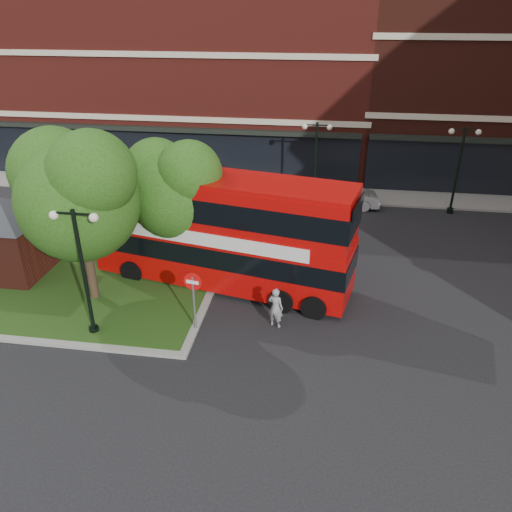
% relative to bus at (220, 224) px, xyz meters
% --- Properties ---
extents(ground, '(120.00, 120.00, 0.00)m').
position_rel_bus_xyz_m(ground, '(1.54, -4.64, -2.80)').
color(ground, black).
rests_on(ground, ground).
extents(pavement_far, '(44.00, 3.00, 0.12)m').
position_rel_bus_xyz_m(pavement_far, '(1.54, 11.86, -2.74)').
color(pavement_far, slate).
rests_on(pavement_far, ground).
extents(terrace_far_left, '(26.00, 12.00, 14.00)m').
position_rel_bus_xyz_m(terrace_far_left, '(-6.46, 19.36, 4.20)').
color(terrace_far_left, maroon).
rests_on(terrace_far_left, ground).
extents(terrace_far_right, '(18.00, 12.00, 16.00)m').
position_rel_bus_xyz_m(terrace_far_right, '(15.54, 19.36, 5.20)').
color(terrace_far_right, '#471911').
rests_on(terrace_far_right, ground).
extents(traffic_island, '(12.60, 7.60, 0.15)m').
position_rel_bus_xyz_m(traffic_island, '(-6.46, -1.64, -2.73)').
color(traffic_island, gray).
rests_on(traffic_island, ground).
extents(kiosk, '(6.51, 6.51, 3.60)m').
position_rel_bus_xyz_m(kiosk, '(-9.46, -0.64, -0.48)').
color(kiosk, '#471911').
rests_on(kiosk, traffic_island).
extents(tree_island_west, '(5.40, 4.71, 7.21)m').
position_rel_bus_xyz_m(tree_island_west, '(-5.05, -2.07, 2.00)').
color(tree_island_west, '#2D2116').
rests_on(tree_island_west, ground).
extents(tree_island_east, '(4.46, 3.90, 6.29)m').
position_rel_bus_xyz_m(tree_island_east, '(-2.04, 0.42, 1.45)').
color(tree_island_east, '#2D2116').
rests_on(tree_island_east, ground).
extents(lamp_island, '(1.72, 0.36, 5.00)m').
position_rel_bus_xyz_m(lamp_island, '(-3.96, -4.44, 0.03)').
color(lamp_island, black).
rests_on(lamp_island, ground).
extents(lamp_far_left, '(1.72, 0.36, 5.00)m').
position_rel_bus_xyz_m(lamp_far_left, '(3.54, 9.86, 0.03)').
color(lamp_far_left, black).
rests_on(lamp_far_left, ground).
extents(lamp_far_right, '(1.72, 0.36, 5.00)m').
position_rel_bus_xyz_m(lamp_far_right, '(11.54, 9.86, 0.03)').
color(lamp_far_right, black).
rests_on(lamp_far_right, ground).
extents(bus, '(11.45, 4.83, 4.26)m').
position_rel_bus_xyz_m(bus, '(0.00, 0.00, 0.00)').
color(bus, '#B30807').
rests_on(bus, ground).
extents(woman, '(0.69, 0.57, 1.64)m').
position_rel_bus_xyz_m(woman, '(2.68, -2.94, -1.98)').
color(woman, gray).
rests_on(woman, ground).
extents(car_silver, '(4.44, 2.03, 1.48)m').
position_rel_bus_xyz_m(car_silver, '(-3.43, 11.36, -2.06)').
color(car_silver, '#ACAEB3').
rests_on(car_silver, ground).
extents(car_white, '(4.41, 1.92, 1.41)m').
position_rel_bus_xyz_m(car_white, '(5.29, 9.86, -2.09)').
color(car_white, silver).
rests_on(car_white, ground).
extents(no_entry_sign, '(0.68, 0.16, 2.47)m').
position_rel_bus_xyz_m(no_entry_sign, '(-0.26, -3.69, -1.04)').
color(no_entry_sign, slate).
rests_on(no_entry_sign, ground).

